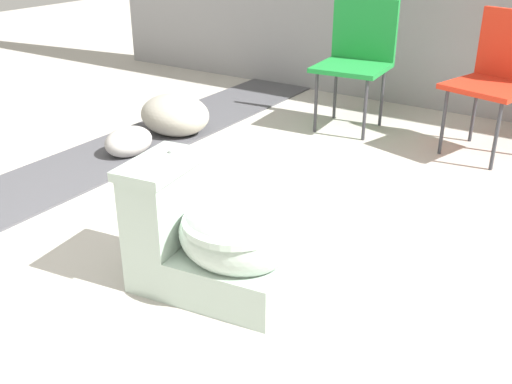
# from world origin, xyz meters

# --- Properties ---
(ground_plane) EXTENTS (14.00, 14.00, 0.00)m
(ground_plane) POSITION_xyz_m (0.00, 0.00, 0.00)
(ground_plane) COLOR #B7B2A8
(gravel_strip) EXTENTS (0.56, 8.00, 0.01)m
(gravel_strip) POSITION_xyz_m (-1.28, 0.50, 0.01)
(gravel_strip) COLOR #4C4C51
(gravel_strip) RESTS_ON ground
(toilet) EXTENTS (0.68, 0.46, 0.52)m
(toilet) POSITION_xyz_m (0.10, 0.16, 0.22)
(toilet) COLOR #B2C6B7
(toilet) RESTS_ON ground
(folding_chair_left) EXTENTS (0.47, 0.47, 0.83)m
(folding_chair_left) POSITION_xyz_m (-0.31, 2.30, 0.51)
(folding_chair_left) COLOR #1E8C38
(folding_chair_left) RESTS_ON ground
(folding_chair_middle) EXTENTS (0.54, 0.54, 0.83)m
(folding_chair_middle) POSITION_xyz_m (0.61, 2.29, 0.51)
(folding_chair_middle) COLOR red
(folding_chair_middle) RESTS_ON ground
(boulder_near) EXTENTS (0.25, 0.33, 0.18)m
(boulder_near) POSITION_xyz_m (-1.19, 1.02, 0.09)
(boulder_near) COLOR #B7B2AD
(boulder_near) RESTS_ON ground
(boulder_far) EXTENTS (0.53, 0.46, 0.27)m
(boulder_far) POSITION_xyz_m (-1.20, 1.46, 0.14)
(boulder_far) COLOR #ADA899
(boulder_far) RESTS_ON ground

